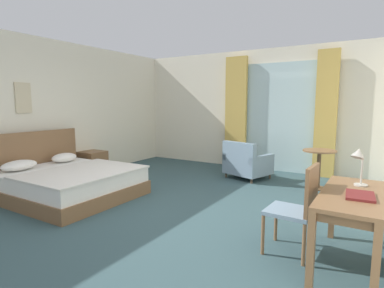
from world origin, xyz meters
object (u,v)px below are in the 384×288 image
bed (67,181)px  round_cafe_table (319,161)px  nightstand (93,163)px  closed_book (360,196)px  framed_picture (23,98)px  writing_desk (351,202)px  armchair_by_window (246,163)px  desk_lamp (359,159)px  desk_chair (298,205)px

bed → round_cafe_table: (3.54, 2.71, 0.26)m
nightstand → closed_book: closed_book is taller
round_cafe_table → framed_picture: 5.51m
writing_desk → framed_picture: (-5.39, 0.04, 1.03)m
writing_desk → round_cafe_table: writing_desk is taller
armchair_by_window → desk_lamp: bearing=-49.6°
nightstand → writing_desk: writing_desk is taller
nightstand → framed_picture: (-0.23, -1.32, 1.40)m
round_cafe_table → framed_picture: size_ratio=1.32×
writing_desk → desk_chair: (-0.48, -0.01, -0.11)m
desk_lamp → round_cafe_table: 2.65m
framed_picture → nightstand: bearing=80.1°
desk_lamp → round_cafe_table: bearing=106.8°
nightstand → desk_chair: 4.89m
bed → desk_chair: bed is taller
bed → writing_desk: 4.28m
bed → round_cafe_table: bed is taller
nightstand → framed_picture: 1.94m
armchair_by_window → round_cafe_table: (1.43, -0.07, 0.21)m
writing_desk → round_cafe_table: (-0.73, 2.75, -0.11)m
desk_lamp → bed: bearing=-177.1°
closed_book → armchair_by_window: 3.71m
bed → round_cafe_table: 4.46m
writing_desk → closed_book: bearing=-56.7°
desk_chair → closed_book: 0.60m
closed_book → nightstand: bearing=159.8°
bed → armchair_by_window: 3.49m
desk_chair → armchair_by_window: (-1.68, 2.83, -0.21)m
desk_lamp → armchair_by_window: desk_lamp is taller
desk_lamp → framed_picture: 5.46m
bed → desk_chair: bearing=-0.8°
bed → nightstand: bed is taller
nightstand → writing_desk: size_ratio=0.40×
bed → nightstand: size_ratio=3.93×
bed → armchair_by_window: bearing=52.8°
framed_picture → bed: bearing=-0.1°
closed_book → framed_picture: bearing=173.9°
desk_lamp → writing_desk: bearing=-95.4°
desk_lamp → round_cafe_table: size_ratio=0.58×
closed_book → armchair_by_window: (-2.23, 2.93, -0.43)m
desk_chair → desk_lamp: size_ratio=2.28×
armchair_by_window → framed_picture: framed_picture is taller
framed_picture → armchair_by_window: bearing=40.6°
writing_desk → armchair_by_window: bearing=127.4°
desk_lamp → framed_picture: framed_picture is taller
bed → armchair_by_window: (2.11, 2.78, 0.05)m
desk_chair → armchair_by_window: 3.30m
round_cafe_table → framed_picture: (-4.67, -2.71, 1.14)m
writing_desk → desk_chair: 0.49m
desk_chair → closed_book: bearing=-10.2°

